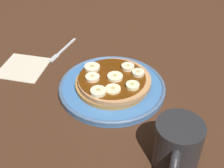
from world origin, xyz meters
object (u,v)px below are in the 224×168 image
napkin (23,67)px  fork (62,51)px  banana_slice_1 (128,67)px  banana_slice_5 (92,67)px  pancake_stack (113,81)px  banana_slice_2 (133,86)px  banana_slice_0 (115,76)px  banana_slice_6 (113,89)px  banana_slice_7 (138,73)px  coffee_mug (177,146)px  banana_slice_3 (93,78)px  banana_slice_4 (98,92)px  plate (112,87)px

napkin → fork: size_ratio=0.85×
banana_slice_1 → banana_slice_5: bearing=-73.9°
pancake_stack → banana_slice_2: 5.68cm
fork → banana_slice_0: bearing=57.5°
banana_slice_1 → napkin: size_ratio=0.27×
banana_slice_6 → banana_slice_7: 8.01cm
banana_slice_1 → coffee_mug: (21.01, 13.67, 0.78)cm
banana_slice_3 → banana_slice_4: (4.21, 2.74, -0.01)cm
banana_slice_6 → fork: banana_slice_6 is taller
banana_slice_0 → banana_slice_7: 5.24cm
banana_slice_2 → fork: banana_slice_2 is taller
pancake_stack → banana_slice_7: (-2.64, 5.16, 1.47)cm
banana_slice_0 → pancake_stack: bearing=-78.2°
plate → pancake_stack: size_ratio=1.40×
banana_slice_3 → banana_slice_7: same height
napkin → banana_slice_4: bearing=70.4°
banana_slice_1 → banana_slice_6: size_ratio=0.90×
plate → banana_slice_5: 6.52cm
banana_slice_2 → banana_slice_5: bearing=-111.2°
napkin → pancake_stack: bearing=85.3°
fork → banana_slice_6: bearing=49.8°
banana_slice_7 → coffee_mug: (19.49, 10.91, 0.82)cm
banana_slice_4 → napkin: bearing=-109.6°
napkin → fork: 11.65cm
banana_slice_1 → banana_slice_7: same height
plate → banana_slice_3: bearing=-67.0°
pancake_stack → banana_slice_5: (-1.88, -5.53, 1.41)cm
banana_slice_3 → coffee_mug: (14.96, 20.18, 0.82)cm
banana_slice_2 → coffee_mug: bearing=37.0°
banana_slice_2 → banana_slice_3: bearing=-92.1°
pancake_stack → banana_slice_0: size_ratio=5.01×
banana_slice_1 → banana_slice_5: 8.25cm
pancake_stack → coffee_mug: bearing=43.6°
banana_slice_6 → banana_slice_1: bearing=172.7°
banana_slice_5 → napkin: bearing=-90.3°
plate → coffee_mug: size_ratio=2.10×
banana_slice_4 → banana_slice_2: bearing=121.3°
banana_slice_3 → banana_slice_4: same height
banana_slice_4 → banana_slice_0: bearing=162.7°
banana_slice_1 → coffee_mug: 25.08cm
banana_slice_3 → banana_slice_4: 5.03cm
banana_slice_7 → fork: size_ratio=0.22×
banana_slice_2 → fork: size_ratio=0.23×
banana_slice_0 → banana_slice_2: 5.03cm
banana_slice_1 → banana_slice_3: size_ratio=0.95×
plate → banana_slice_6: banana_slice_6 is taller
pancake_stack → banana_slice_3: size_ratio=5.49×
banana_slice_7 → fork: bearing=-111.8°
plate → napkin: size_ratio=2.21×
pancake_stack → banana_slice_7: size_ratio=6.16×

